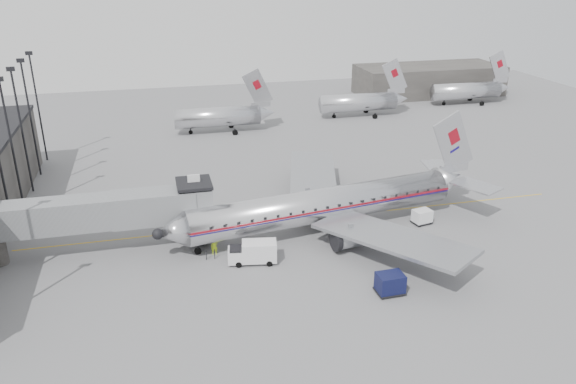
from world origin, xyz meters
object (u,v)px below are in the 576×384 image
ramp_worker (214,246)px  baggage_cart_white (422,216)px  service_van (253,252)px  airliner (330,204)px  baggage_cart_navy (390,283)px

ramp_worker → baggage_cart_white: bearing=6.8°
service_van → baggage_cart_white: size_ratio=2.13×
airliner → baggage_cart_white: bearing=-15.1°
airliner → baggage_cart_white: (10.18, -1.11, -2.05)m
service_van → baggage_cart_white: service_van is taller
ramp_worker → service_van: bearing=-33.5°
airliner → service_van: bearing=-159.6°
service_van → baggage_cart_navy: service_van is taller
airliner → baggage_cart_white: size_ratio=16.05×
baggage_cart_navy → baggage_cart_white: (8.94, 12.00, -0.16)m
airliner → service_van: (-9.11, -5.10, -1.76)m
service_van → baggage_cart_navy: 13.09m
service_van → baggage_cart_white: bearing=21.2°
baggage_cart_white → ramp_worker: size_ratio=1.27×
service_van → baggage_cart_navy: bearing=-28.2°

